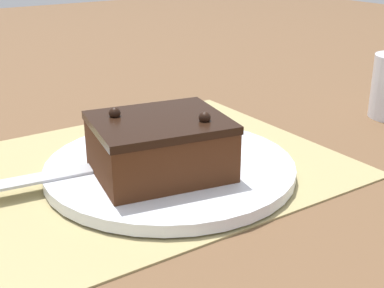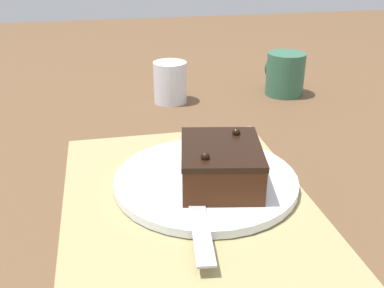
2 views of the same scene
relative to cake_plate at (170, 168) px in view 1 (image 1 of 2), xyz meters
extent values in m
plane|color=brown|center=(-0.03, 0.03, -0.01)|extent=(3.00, 3.00, 0.00)
cube|color=tan|center=(-0.03, 0.03, -0.01)|extent=(0.46, 0.34, 0.00)
cylinder|color=white|center=(0.00, 0.00, 0.00)|extent=(0.27, 0.27, 0.01)
cube|color=#472614|center=(-0.02, -0.02, 0.03)|extent=(0.15, 0.13, 0.05)
cube|color=black|center=(-0.02, -0.02, 0.06)|extent=(0.15, 0.13, 0.01)
sphere|color=black|center=(-0.05, 0.01, 0.07)|extent=(0.01, 0.01, 0.01)
sphere|color=black|center=(0.01, -0.05, 0.07)|extent=(0.01, 0.01, 0.01)
cube|color=#472D19|center=(0.01, 0.02, 0.01)|extent=(0.08, 0.03, 0.01)
cube|color=#B7BABF|center=(-0.11, 0.03, 0.01)|extent=(0.16, 0.04, 0.00)
camera|label=1|loc=(-0.27, -0.45, 0.23)|focal=50.00mm
camera|label=2|loc=(-0.56, 0.14, 0.33)|focal=42.00mm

